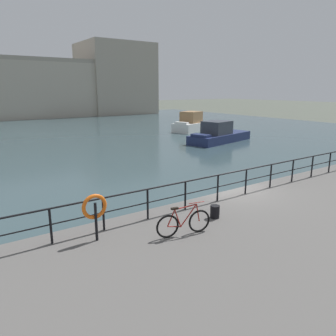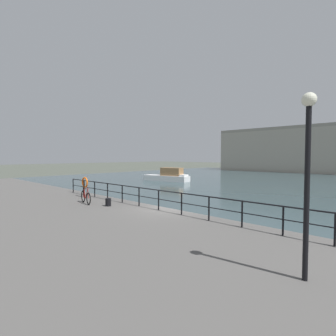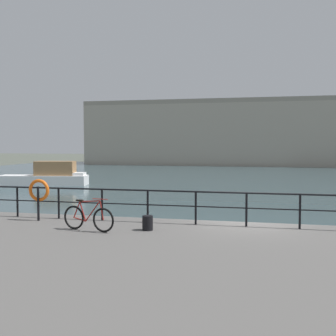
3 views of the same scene
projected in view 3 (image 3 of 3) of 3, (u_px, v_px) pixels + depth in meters
The scene contains 9 objects.
ground_plane at pixel (248, 249), 13.67m from camera, with size 240.00×240.00×0.00m, color #4C5147.
water_basin at pixel (257, 177), 43.08m from camera, with size 80.00×60.00×0.01m, color #33474C.
quay_promenade at pixel (236, 315), 7.31m from camera, with size 56.00×13.00×0.90m, color #565451.
harbor_building at pixel (297, 131), 66.56m from camera, with size 56.91×12.54×14.40m.
moored_blue_motorboat at pixel (48, 176), 34.88m from camera, with size 7.59×3.16×2.01m.
quay_railing at pixel (246, 203), 12.85m from camera, with size 19.23×0.07×1.08m.
parked_bicycle at pixel (88, 218), 12.23m from camera, with size 1.74×0.42×0.98m.
mooring_bollard at pixel (148, 223), 12.32m from camera, with size 0.32×0.32×0.44m, color black.
life_ring_stand at pixel (39, 192), 13.87m from camera, with size 0.75×0.16×1.40m.
Camera 3 is at (0.40, -13.74, 3.48)m, focal length 44.17 mm.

